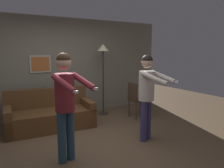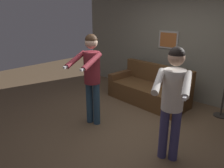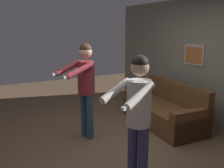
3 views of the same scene
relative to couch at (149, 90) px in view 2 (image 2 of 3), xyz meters
name	(u,v)px [view 2 (image 2 of 3)]	position (x,y,z in m)	size (l,w,h in m)	color
ground_plane	(127,128)	(0.43, -1.38, -0.28)	(12.00, 12.00, 0.00)	brown
back_wall_assembly	(184,46)	(0.43, 0.79, 1.02)	(6.40, 0.09, 2.60)	gray
couch	(149,90)	(0.00, 0.00, 0.00)	(1.96, 1.01, 0.87)	brown
person_standing_left	(91,72)	(-0.19, -1.67, 0.77)	(0.54, 0.75, 1.72)	#2C4A62
person_standing_right	(173,96)	(1.43, -1.67, 0.73)	(0.58, 0.69, 1.67)	#3F3C6C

